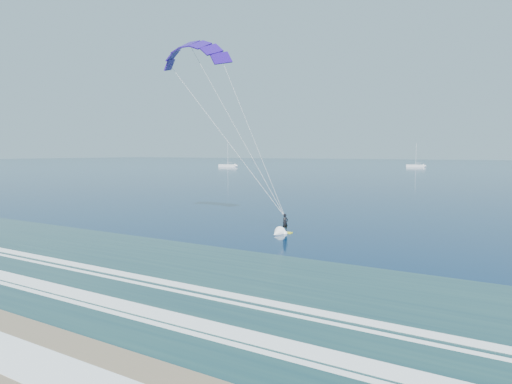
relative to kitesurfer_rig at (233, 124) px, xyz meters
name	(u,v)px	position (x,y,z in m)	size (l,w,h in m)	color
kitesurfer_rig	(233,124)	(0.00, 0.00, 0.00)	(14.95, 4.69, 19.12)	yellow
sailboat_0	(228,165)	(-105.48, 150.58, -9.38)	(9.87, 2.40, 13.27)	silver
sailboat_1	(416,166)	(-24.94, 195.18, -9.39)	(8.52, 2.40, 11.52)	silver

